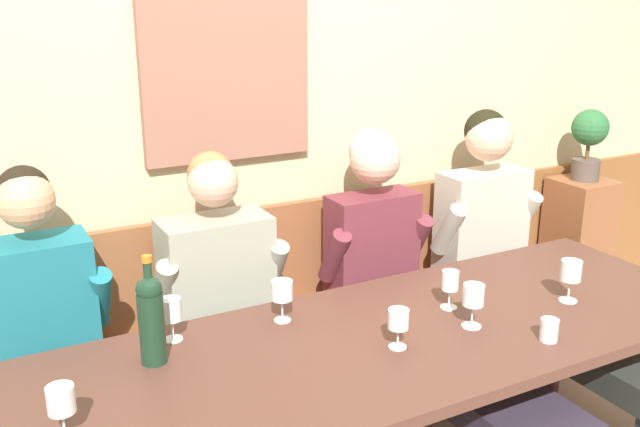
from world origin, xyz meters
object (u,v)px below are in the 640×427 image
object	(u,v)px
potted_plant	(589,138)
person_center_left_seat	(423,308)
water_tumbler_center	(549,330)
wall_bench	(292,362)
wine_glass_by_bottle	(473,297)
person_left_seat	(257,354)
person_right_seat	(536,277)
wine_bottle_clear_water	(151,317)
dining_table	(386,355)
wine_glass_right_end	(450,283)
wine_glass_near_bucket	(171,311)
wine_glass_mid_left	(398,321)
person_center_right_seat	(62,396)
wine_glass_mid_right	(282,291)
wine_glass_center_rear	(571,273)
wine_glass_center_front	(61,402)

from	to	relation	value
potted_plant	person_center_left_seat	bearing A→B (deg)	-161.97
person_center_left_seat	water_tumbler_center	bearing A→B (deg)	-83.99
wall_bench	wine_glass_by_bottle	xyz separation A→B (m)	(0.29, -0.79, 0.56)
person_left_seat	potted_plant	bearing A→B (deg)	11.88
person_right_seat	wine_bottle_clear_water	world-z (taller)	person_right_seat
dining_table	wine_glass_right_end	xyz separation A→B (m)	(0.32, 0.08, 0.17)
wine_glass_near_bucket	potted_plant	world-z (taller)	potted_plant
person_center_left_seat	potted_plant	bearing A→B (deg)	18.03
wine_glass_by_bottle	wine_glass_mid_left	bearing A→B (deg)	-179.28
wall_bench	person_center_left_seat	xyz separation A→B (m)	(0.39, -0.40, 0.33)
person_left_seat	water_tumbler_center	bearing A→B (deg)	-37.56
person_center_right_seat	wine_bottle_clear_water	distance (m)	0.40
wall_bench	wine_glass_mid_left	distance (m)	0.96
dining_table	potted_plant	size ratio (longest dim) A/B	6.90
dining_table	wine_bottle_clear_water	world-z (taller)	wine_bottle_clear_water
water_tumbler_center	person_right_seat	bearing A→B (deg)	47.78
wine_glass_mid_left	person_center_left_seat	bearing A→B (deg)	45.30
person_left_seat	wine_bottle_clear_water	xyz separation A→B (m)	(-0.39, -0.13, 0.29)
person_left_seat	wine_glass_mid_right	world-z (taller)	person_left_seat
person_center_left_seat	wine_glass_by_bottle	distance (m)	0.46
wine_glass_center_rear	wall_bench	bearing A→B (deg)	132.84
wine_glass_center_rear	wine_glass_right_end	world-z (taller)	wine_glass_center_rear
person_center_right_seat	wine_glass_mid_left	world-z (taller)	person_center_right_seat
person_center_left_seat	wine_glass_by_bottle	bearing A→B (deg)	-103.13
dining_table	person_center_left_seat	distance (m)	0.50
wine_glass_center_front	wine_glass_right_end	distance (m)	1.36
person_center_right_seat	water_tumbler_center	distance (m)	1.56
wine_glass_mid_right	person_center_right_seat	bearing A→B (deg)	174.92
wine_glass_near_bucket	water_tumbler_center	xyz separation A→B (m)	(1.07, -0.58, -0.07)
person_right_seat	wine_glass_by_bottle	bearing A→B (deg)	-149.98
wine_bottle_clear_water	wine_glass_mid_right	world-z (taller)	wine_bottle_clear_water
person_center_right_seat	wine_glass_center_front	world-z (taller)	person_center_right_seat
person_right_seat	wine_glass_by_bottle	world-z (taller)	person_right_seat
wine_glass_mid_right	wine_glass_center_front	bearing A→B (deg)	-156.21
wall_bench	person_center_right_seat	world-z (taller)	person_center_right_seat
person_center_right_seat	water_tumbler_center	xyz separation A→B (m)	(1.43, -0.61, 0.16)
person_left_seat	wine_glass_mid_right	size ratio (longest dim) A/B	8.88
person_center_right_seat	wine_glass_center_rear	world-z (taller)	person_center_right_seat
wine_glass_by_bottle	potted_plant	bearing A→B (deg)	30.29
wine_glass_center_rear	water_tumbler_center	size ratio (longest dim) A/B	2.10
dining_table	wine_glass_by_bottle	world-z (taller)	wine_glass_by_bottle
person_right_seat	wine_bottle_clear_water	bearing A→B (deg)	-175.58
person_center_left_seat	wine_glass_mid_right	size ratio (longest dim) A/B	8.91
dining_table	person_right_seat	distance (m)	1.05
wine_glass_right_end	wine_glass_mid_left	bearing A→B (deg)	-154.13
person_right_seat	water_tumbler_center	size ratio (longest dim) A/B	17.49
dining_table	wine_glass_mid_right	world-z (taller)	wine_glass_mid_right
wine_glass_center_rear	potted_plant	xyz separation A→B (m)	(0.97, 0.83, 0.25)
dining_table	wine_glass_center_rear	size ratio (longest dim) A/B	16.03
wall_bench	person_center_right_seat	xyz separation A→B (m)	(-0.98, -0.38, 0.33)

